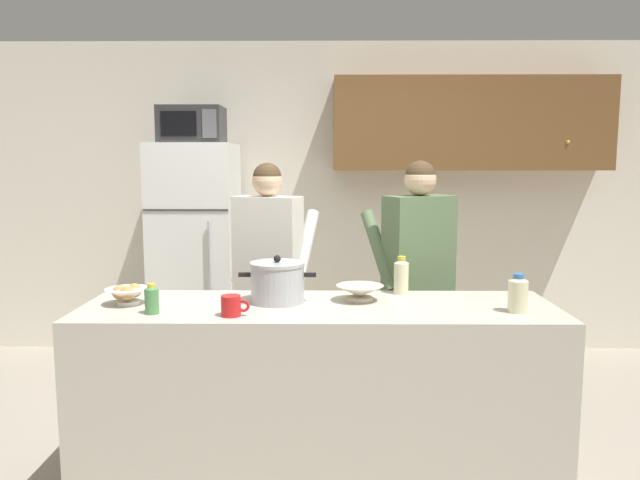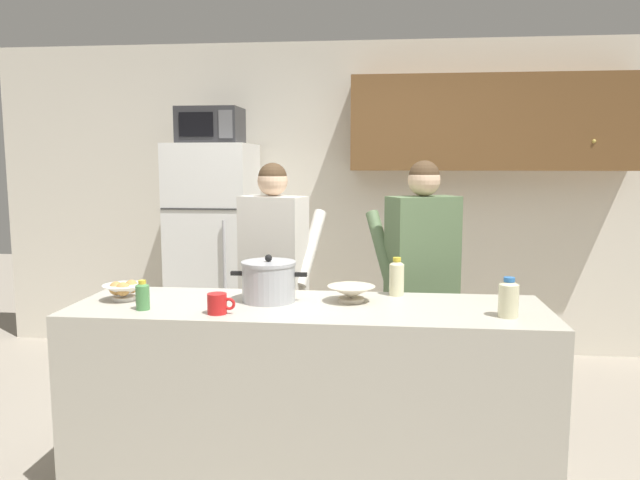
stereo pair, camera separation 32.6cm
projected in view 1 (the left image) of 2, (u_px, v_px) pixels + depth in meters
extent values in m
cube|color=silver|center=(322.00, 199.00, 5.17)|extent=(6.00, 0.12, 2.60)
cube|color=brown|center=(471.00, 124.00, 4.85)|extent=(2.21, 0.34, 0.74)
sphere|color=gold|center=(568.00, 142.00, 4.70)|extent=(0.03, 0.03, 0.03)
cube|color=#BCB7A8|center=(319.00, 396.00, 3.00)|extent=(2.31, 0.68, 0.92)
cube|color=white|center=(196.00, 255.00, 4.79)|extent=(0.64, 0.64, 1.75)
cube|color=#333333|center=(185.00, 210.00, 4.42)|extent=(0.63, 0.01, 0.01)
cylinder|color=#B2B2B7|center=(210.00, 274.00, 4.45)|extent=(0.02, 0.02, 0.79)
cube|color=#2D2D30|center=(192.00, 125.00, 4.64)|extent=(0.48, 0.36, 0.28)
cube|color=black|center=(179.00, 124.00, 4.46)|extent=(0.26, 0.01, 0.18)
cube|color=#59595B|center=(209.00, 124.00, 4.46)|extent=(0.11, 0.01, 0.21)
cylinder|color=black|center=(279.00, 355.00, 3.84)|extent=(0.11, 0.11, 0.78)
cylinder|color=black|center=(259.00, 353.00, 3.89)|extent=(0.11, 0.11, 0.78)
cube|color=white|center=(268.00, 246.00, 3.78)|extent=(0.45, 0.32, 0.62)
sphere|color=beige|center=(267.00, 181.00, 3.72)|extent=(0.19, 0.19, 0.19)
sphere|color=#4C3823|center=(267.00, 177.00, 3.72)|extent=(0.18, 0.18, 0.18)
cylinder|color=white|center=(305.00, 248.00, 3.83)|extent=(0.19, 0.37, 0.48)
cylinder|color=white|center=(247.00, 245.00, 3.96)|extent=(0.19, 0.37, 0.48)
cylinder|color=black|center=(426.00, 359.00, 3.76)|extent=(0.11, 0.11, 0.79)
cylinder|color=black|center=(407.00, 362.00, 3.70)|extent=(0.11, 0.11, 0.79)
cube|color=#59724C|center=(419.00, 248.00, 3.63)|extent=(0.46, 0.36, 0.62)
sphere|color=beige|center=(420.00, 180.00, 3.58)|extent=(0.19, 0.19, 0.19)
sphere|color=#4C3823|center=(420.00, 176.00, 3.58)|extent=(0.18, 0.18, 0.18)
cylinder|color=#59724C|center=(435.00, 246.00, 3.83)|extent=(0.24, 0.37, 0.48)
cylinder|color=#59724C|center=(379.00, 250.00, 3.66)|extent=(0.24, 0.37, 0.48)
cylinder|color=#ADAFB5|center=(277.00, 284.00, 3.00)|extent=(0.27, 0.27, 0.19)
cylinder|color=#ADAFB5|center=(277.00, 264.00, 2.99)|extent=(0.27, 0.27, 0.02)
sphere|color=black|center=(277.00, 259.00, 2.98)|extent=(0.04, 0.04, 0.04)
cube|color=black|center=(245.00, 275.00, 2.99)|extent=(0.06, 0.02, 0.02)
cube|color=black|center=(310.00, 275.00, 2.99)|extent=(0.06, 0.02, 0.02)
cylinder|color=red|center=(231.00, 306.00, 2.73)|extent=(0.09, 0.09, 0.10)
torus|color=red|center=(243.00, 306.00, 2.73)|extent=(0.06, 0.01, 0.06)
cylinder|color=white|center=(128.00, 302.00, 2.96)|extent=(0.12, 0.12, 0.02)
cone|color=white|center=(128.00, 294.00, 2.95)|extent=(0.21, 0.21, 0.06)
sphere|color=tan|center=(119.00, 292.00, 2.93)|extent=(0.07, 0.07, 0.07)
sphere|color=tan|center=(135.00, 290.00, 2.98)|extent=(0.07, 0.07, 0.07)
sphere|color=tan|center=(127.00, 293.00, 2.92)|extent=(0.07, 0.07, 0.07)
cylinder|color=beige|center=(360.00, 299.00, 3.03)|extent=(0.13, 0.13, 0.02)
cone|color=beige|center=(360.00, 291.00, 3.03)|extent=(0.24, 0.24, 0.06)
cylinder|color=beige|center=(518.00, 297.00, 2.80)|extent=(0.09, 0.09, 0.15)
cone|color=beige|center=(519.00, 278.00, 2.79)|extent=(0.09, 0.09, 0.02)
cylinder|color=#3372BF|center=(519.00, 276.00, 2.78)|extent=(0.05, 0.05, 0.02)
cylinder|color=#4C8C4C|center=(152.00, 301.00, 2.77)|extent=(0.07, 0.07, 0.12)
cone|color=#4C8C4C|center=(151.00, 287.00, 2.77)|extent=(0.07, 0.07, 0.02)
cylinder|color=gold|center=(151.00, 286.00, 2.76)|extent=(0.04, 0.04, 0.02)
cylinder|color=beige|center=(401.00, 278.00, 3.19)|extent=(0.08, 0.08, 0.16)
cone|color=beige|center=(401.00, 261.00, 3.18)|extent=(0.08, 0.08, 0.03)
cylinder|color=gold|center=(402.00, 258.00, 3.18)|extent=(0.04, 0.04, 0.02)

